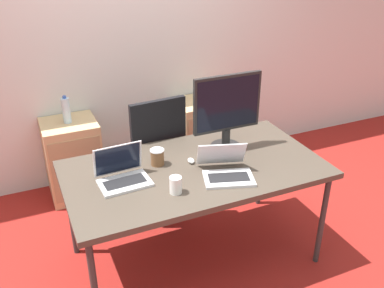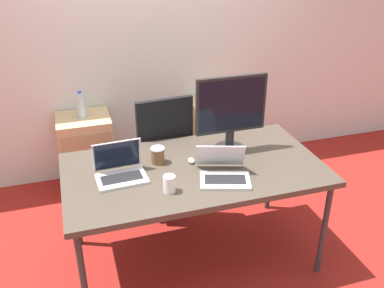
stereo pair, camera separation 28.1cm
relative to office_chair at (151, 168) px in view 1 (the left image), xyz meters
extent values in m
plane|color=maroon|center=(0.08, -0.71, -0.40)|extent=(14.00, 14.00, 0.00)
cube|color=silver|center=(0.08, 0.75, 0.90)|extent=(10.00, 0.05, 2.60)
cube|color=#473D33|center=(0.08, -0.71, 0.35)|extent=(1.72, 0.92, 0.04)
cylinder|color=#333333|center=(0.88, -1.11, -0.03)|extent=(0.04, 0.04, 0.73)
cylinder|color=#333333|center=(-0.72, -0.31, -0.03)|extent=(0.04, 0.04, 0.73)
cylinder|color=#333333|center=(0.88, -0.31, -0.03)|extent=(0.04, 0.04, 0.73)
cylinder|color=#232326|center=(-0.01, 0.07, -0.38)|extent=(0.56, 0.56, 0.04)
cylinder|color=gray|center=(-0.01, 0.07, -0.16)|extent=(0.05, 0.05, 0.40)
cube|color=black|center=(-0.01, 0.07, 0.03)|extent=(0.52, 0.52, 0.07)
cube|color=black|center=(0.01, -0.19, 0.37)|extent=(0.44, 0.07, 0.60)
cube|color=tan|center=(-0.56, 0.51, -0.04)|extent=(0.46, 0.43, 0.71)
cube|color=tan|center=(-0.56, 0.29, -0.04)|extent=(0.42, 0.01, 0.57)
cube|color=tan|center=(0.68, 0.51, -0.04)|extent=(0.46, 0.43, 0.71)
cube|color=tan|center=(0.68, 0.29, -0.04)|extent=(0.42, 0.01, 0.57)
cylinder|color=silver|center=(-0.56, 0.51, 0.42)|extent=(0.07, 0.07, 0.22)
cylinder|color=#3359B2|center=(-0.56, 0.51, 0.54)|extent=(0.03, 0.03, 0.02)
cube|color=silver|center=(-0.40, -0.73, 0.38)|extent=(0.32, 0.22, 0.02)
cube|color=black|center=(-0.40, -0.73, 0.39)|extent=(0.26, 0.13, 0.00)
cube|color=silver|center=(-0.41, -0.61, 0.49)|extent=(0.31, 0.06, 0.21)
cube|color=black|center=(-0.41, -0.62, 0.49)|extent=(0.29, 0.05, 0.19)
cube|color=silver|center=(0.21, -0.94, 0.38)|extent=(0.36, 0.29, 0.02)
cube|color=black|center=(0.21, -0.94, 0.39)|extent=(0.28, 0.19, 0.00)
cube|color=silver|center=(0.23, -0.80, 0.48)|extent=(0.33, 0.20, 0.19)
cube|color=black|center=(0.23, -0.80, 0.49)|extent=(0.30, 0.18, 0.17)
cylinder|color=black|center=(0.40, -0.55, 0.38)|extent=(0.22, 0.22, 0.02)
cylinder|color=black|center=(0.40, -0.55, 0.45)|extent=(0.06, 0.06, 0.13)
cube|color=black|center=(0.40, -0.55, 0.72)|extent=(0.50, 0.03, 0.40)
cube|color=black|center=(0.40, -0.56, 0.72)|extent=(0.47, 0.00, 0.36)
ellipsoid|color=silver|center=(0.09, -0.65, 0.39)|extent=(0.04, 0.06, 0.03)
cylinder|color=white|center=(-0.15, -0.94, 0.42)|extent=(0.07, 0.07, 0.11)
cylinder|color=brown|center=(-0.13, -0.58, 0.42)|extent=(0.09, 0.09, 0.10)
cylinder|color=white|center=(-0.13, -0.58, 0.48)|extent=(0.09, 0.09, 0.01)
camera|label=1|loc=(-0.93, -2.96, 1.80)|focal=40.00mm
camera|label=2|loc=(-0.66, -3.05, 1.80)|focal=40.00mm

